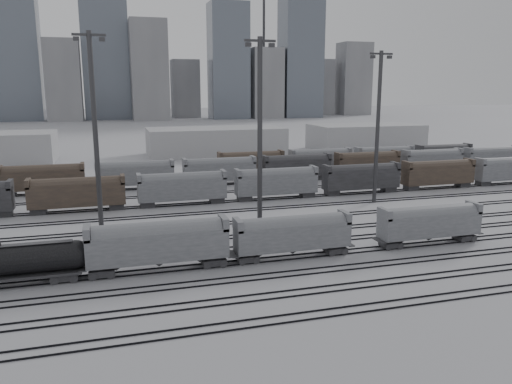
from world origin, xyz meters
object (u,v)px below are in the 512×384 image
object	(u,v)px
hopper_car_a	(158,241)
hopper_car_b	(293,233)
light_mast_c	(260,132)
hopper_car_c	(430,221)

from	to	relation	value
hopper_car_a	hopper_car_b	xyz separation A→B (m)	(15.58, 0.00, -0.30)
hopper_car_b	light_mast_c	distance (m)	15.50
hopper_car_a	hopper_car_c	size ratio (longest dim) A/B	1.11
hopper_car_a	hopper_car_c	distance (m)	34.22
hopper_car_c	light_mast_c	distance (m)	24.80
hopper_car_b	hopper_car_c	world-z (taller)	hopper_car_b
hopper_car_a	hopper_car_b	world-z (taller)	hopper_car_a
light_mast_c	hopper_car_c	bearing A→B (deg)	-29.77
hopper_car_c	hopper_car_b	bearing A→B (deg)	180.00
hopper_car_b	hopper_car_a	bearing A→B (deg)	180.00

